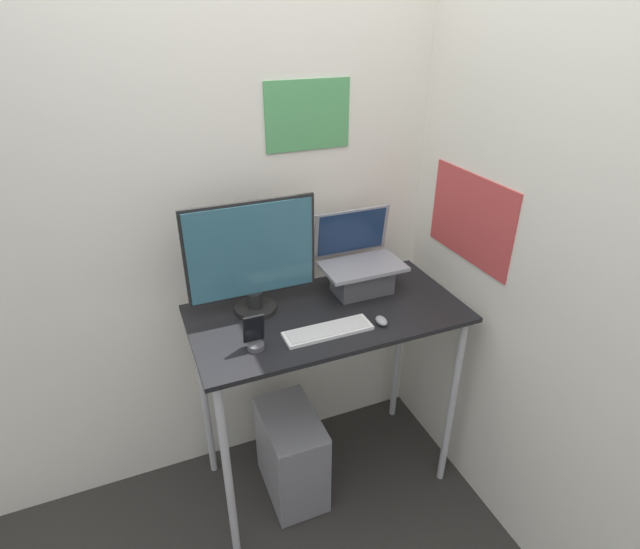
# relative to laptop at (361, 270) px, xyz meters

# --- Properties ---
(ground_plane) EXTENTS (12.00, 12.00, 0.00)m
(ground_plane) POSITION_rel_laptop_xyz_m (-0.20, -0.40, -1.05)
(ground_plane) COLOR #2D2B28
(wall_back) EXTENTS (6.00, 0.06, 2.60)m
(wall_back) POSITION_rel_laptop_xyz_m (-0.20, 0.26, 0.25)
(wall_back) COLOR silver
(wall_back) RESTS_ON ground_plane
(wall_side_right) EXTENTS (0.06, 6.00, 2.60)m
(wall_side_right) POSITION_rel_laptop_xyz_m (0.44, -0.40, 0.25)
(wall_side_right) COLOR silver
(wall_side_right) RESTS_ON ground_plane
(desk) EXTENTS (1.12, 0.57, 0.96)m
(desk) POSITION_rel_laptop_xyz_m (-0.20, -0.11, -0.22)
(desk) COLOR black
(desk) RESTS_ON ground_plane
(laptop) EXTENTS (0.35, 0.25, 0.35)m
(laptop) POSITION_rel_laptop_xyz_m (0.00, 0.00, 0.00)
(laptop) COLOR #4C4C51
(laptop) RESTS_ON desk
(monitor) EXTENTS (0.52, 0.17, 0.47)m
(monitor) POSITION_rel_laptop_xyz_m (-0.48, 0.01, 0.14)
(monitor) COLOR black
(monitor) RESTS_ON desk
(keyboard) EXTENTS (0.35, 0.10, 0.02)m
(keyboard) POSITION_rel_laptop_xyz_m (-0.26, -0.25, -0.09)
(keyboard) COLOR white
(keyboard) RESTS_ON desk
(mouse) EXTENTS (0.04, 0.07, 0.03)m
(mouse) POSITION_rel_laptop_xyz_m (-0.04, -0.28, -0.08)
(mouse) COLOR #99999E
(mouse) RESTS_ON desk
(cell_phone) EXTENTS (0.08, 0.06, 0.14)m
(cell_phone) POSITION_rel_laptop_xyz_m (-0.55, -0.24, -0.05)
(cell_phone) COLOR #4C4C51
(cell_phone) RESTS_ON desk
(computer_tower) EXTENTS (0.24, 0.39, 0.45)m
(computer_tower) POSITION_rel_laptop_xyz_m (-0.39, -0.13, -0.83)
(computer_tower) COLOR gray
(computer_tower) RESTS_ON ground_plane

